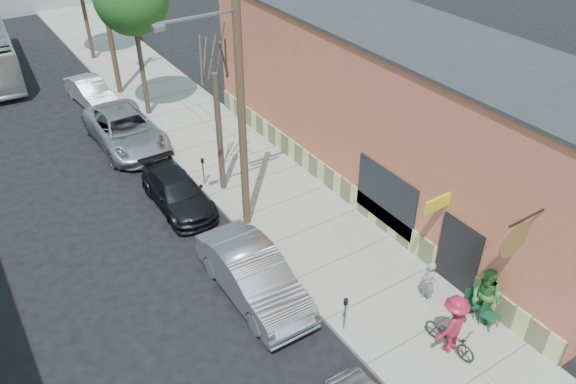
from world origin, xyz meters
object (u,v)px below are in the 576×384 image
patio_chair_b (475,302)px  patron_grey (429,282)px  car_1 (254,276)px  car_4 (91,92)px  parking_meter_far (203,167)px  patron_green (486,297)px  utility_pole_near (239,94)px  car_3 (126,130)px  patio_chair_a (490,315)px  parking_meter_near (345,309)px  tree_bare (219,134)px  car_2 (177,192)px  cyclist (453,324)px

patio_chair_b → patron_grey: 1.50m
car_1 → car_4: car_1 is taller
parking_meter_far → patron_green: patron_green is taller
utility_pole_near → car_3: (-1.59, 8.47, -4.60)m
patio_chair_a → car_1: (-5.20, 5.14, 0.24)m
utility_pole_near → patron_green: utility_pole_near is taller
utility_pole_near → car_1: 5.91m
patio_chair_a → patron_green: 0.62m
parking_meter_near → patio_chair_a: size_ratio=1.41×
patron_grey → parking_meter_near: bearing=-99.1°
car_1 → car_3: (0.00, 11.85, -0.02)m
tree_bare → patio_chair_a: bearing=-74.0°
car_3 → patio_chair_b: bearing=-72.5°
patio_chair_b → patron_green: 0.63m
patron_green → car_1: (-5.18, 4.84, -0.30)m
tree_bare → car_2: tree_bare is taller
tree_bare → cyclist: tree_bare is taller
tree_bare → patio_chair_b: (3.23, -10.50, -2.07)m
parking_meter_far → car_4: parking_meter_far is taller
patron_green → cyclist: 1.64m
parking_meter_near → patio_chair_b: parking_meter_near is taller
car_4 → patron_green: bearing=-82.8°
car_3 → utility_pole_near: bearing=-79.6°
cyclist → patio_chair_b: bearing=-165.5°
patio_chair_b → patron_grey: bearing=137.1°
utility_pole_near → patio_chair_b: utility_pole_near is taller
patio_chair_b → patron_green: (-0.05, -0.32, 0.54)m
patron_grey → car_1: bearing=-127.5°
car_1 → patio_chair_b: bearing=-40.5°
parking_meter_far → utility_pole_near: bearing=-87.5°
car_1 → utility_pole_near: bearing=65.2°
patron_grey → car_4: 21.07m
tree_bare → patio_chair_b: tree_bare is taller
parking_meter_near → car_1: bearing=116.9°
patron_grey → car_4: (-4.41, 20.60, -0.22)m
car_2 → patio_chair_b: bearing=-62.9°
patron_grey → car_2: (-4.41, 9.30, -0.25)m
parking_meter_near → car_1: 3.21m
cyclist → car_3: size_ratio=0.34×
patio_chair_b → patron_grey: (-0.82, 1.22, 0.31)m
car_2 → car_3: (0.00, 5.85, 0.16)m
patron_green → utility_pole_near: bearing=-160.4°
patio_chair_a → tree_bare: bearing=100.7°
car_3 → cyclist: bearing=-78.4°
parking_meter_far → cyclist: 11.88m
car_3 → patron_green: bearing=-73.0°
patio_chair_a → cyclist: size_ratio=0.45×
tree_bare → car_3: (-2.00, 5.87, -1.85)m
parking_meter_near → patio_chair_a: parking_meter_near is taller
patio_chair_a → car_1: car_1 is taller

